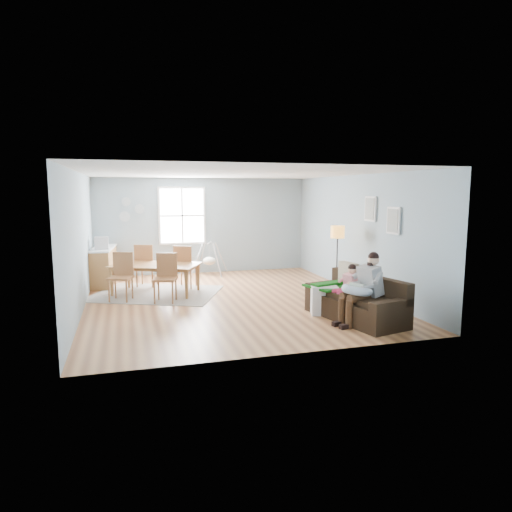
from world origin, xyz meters
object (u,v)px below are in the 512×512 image
object	(u,v)px
sofa	(357,304)
father	(363,286)
chair_sw	(122,273)
toddler	(348,282)
dining_table	(155,279)
counter	(104,266)
chair_se	(166,274)
chair_nw	(145,262)
monitor	(101,243)
floor_lamp	(337,238)
storage_cube	(323,300)
chair_ne	(184,264)
baby_swing	(209,260)

from	to	relation	value
sofa	father	size ratio (longest dim) A/B	1.66
chair_sw	toddler	bearing A→B (deg)	-32.48
dining_table	counter	size ratio (longest dim) A/B	1.13
chair_se	counter	world-z (taller)	chair_se
chair_nw	monitor	xyz separation A→B (m)	(-1.01, 0.34, 0.47)
floor_lamp	father	bearing A→B (deg)	-105.36
toddler	dining_table	bearing A→B (deg)	137.93
chair_nw	storage_cube	bearing A→B (deg)	-47.41
father	floor_lamp	bearing A→B (deg)	74.64
toddler	chair_se	size ratio (longest dim) A/B	0.76
chair_se	counter	size ratio (longest dim) A/B	0.60
father	chair_ne	bearing A→B (deg)	124.32
floor_lamp	storage_cube	world-z (taller)	floor_lamp
chair_sw	chair_ne	bearing A→B (deg)	30.09
sofa	chair_sw	xyz separation A→B (m)	(-4.14, 2.73, 0.31)
storage_cube	counter	size ratio (longest dim) A/B	0.35
dining_table	counter	bearing A→B (deg)	153.95
toddler	counter	world-z (taller)	toddler
toddler	storage_cube	world-z (taller)	toddler
chair_ne	storage_cube	bearing A→B (deg)	-53.39
baby_swing	dining_table	bearing A→B (deg)	-128.02
dining_table	monitor	distance (m)	1.81
chair_nw	counter	distance (m)	1.20
father	chair_se	distance (m)	4.14
father	chair_ne	xyz separation A→B (m)	(-2.64, 3.87, -0.07)
monitor	dining_table	bearing A→B (deg)	-43.96
floor_lamp	dining_table	distance (m)	4.26
chair_se	baby_swing	bearing A→B (deg)	63.35
toddler	monitor	world-z (taller)	monitor
father	dining_table	distance (m)	4.83
toddler	chair_nw	xyz separation A→B (m)	(-3.48, 3.79, -0.06)
chair_nw	baby_swing	xyz separation A→B (m)	(1.80, 1.26, -0.21)
counter	monitor	distance (m)	0.69
father	chair_se	xyz separation A→B (m)	(-3.19, 2.64, -0.09)
floor_lamp	chair_ne	bearing A→B (deg)	156.10
floor_lamp	storage_cube	xyz separation A→B (m)	(-1.04, -1.58, -1.01)
monitor	storage_cube	bearing A→B (deg)	-42.16
monitor	father	bearing A→B (deg)	-45.33
sofa	storage_cube	distance (m)	0.69
storage_cube	chair_sw	xyz separation A→B (m)	(-3.70, 2.21, 0.32)
monitor	chair_nw	bearing A→B (deg)	-18.58
baby_swing	chair_sw	bearing A→B (deg)	-133.35
father	monitor	xyz separation A→B (m)	(-4.55, 4.60, 0.40)
sofa	floor_lamp	world-z (taller)	floor_lamp
father	dining_table	size ratio (longest dim) A/B	0.66
floor_lamp	counter	size ratio (longest dim) A/B	0.91
sofa	baby_swing	bearing A→B (deg)	109.06
father	chair_se	bearing A→B (deg)	140.32
chair_ne	monitor	size ratio (longest dim) A/B	3.25
floor_lamp	dining_table	world-z (taller)	floor_lamp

